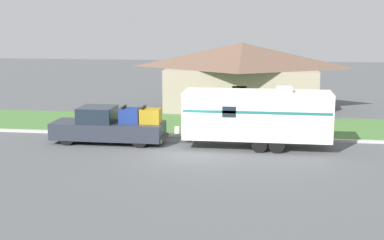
{
  "coord_description": "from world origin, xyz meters",
  "views": [
    {
      "loc": [
        4.18,
        -26.0,
        6.77
      ],
      "look_at": [
        0.22,
        1.76,
        1.4
      ],
      "focal_mm": 50.0,
      "sensor_mm": 36.0,
      "label": 1
    }
  ],
  "objects": [
    {
      "name": "mailbox",
      "position": [
        2.26,
        4.59,
        1.05
      ],
      "size": [
        0.48,
        0.2,
        1.37
      ],
      "color": "brown",
      "rests_on": "ground_plane"
    },
    {
      "name": "pickup_truck",
      "position": [
        -4.36,
        1.76,
        0.92
      ],
      "size": [
        6.23,
        2.05,
        2.08
      ],
      "color": "black",
      "rests_on": "ground_plane"
    },
    {
      "name": "travel_trailer",
      "position": [
        3.67,
        1.76,
        1.77
      ],
      "size": [
        8.61,
        2.32,
        3.29
      ],
      "color": "black",
      "rests_on": "ground_plane"
    },
    {
      "name": "house_across_street",
      "position": [
        2.24,
        14.3,
        2.56
      ],
      "size": [
        11.82,
        7.04,
        4.95
      ],
      "color": "gray",
      "rests_on": "ground_plane"
    },
    {
      "name": "lawn_strip",
      "position": [
        0.0,
        7.4,
        0.01
      ],
      "size": [
        80.0,
        7.0,
        0.03
      ],
      "color": "#477538",
      "rests_on": "ground_plane"
    },
    {
      "name": "ground_plane",
      "position": [
        0.0,
        0.0,
        0.0
      ],
      "size": [
        120.0,
        120.0,
        0.0
      ],
      "primitive_type": "plane",
      "color": "#515456"
    },
    {
      "name": "curb_strip",
      "position": [
        0.0,
        3.75,
        0.07
      ],
      "size": [
        80.0,
        0.3,
        0.14
      ],
      "color": "#ADADA8",
      "rests_on": "ground_plane"
    }
  ]
}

